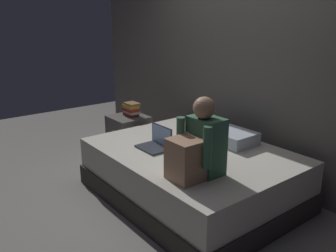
# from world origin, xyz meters

# --- Properties ---
(ground_plane) EXTENTS (8.00, 8.00, 0.00)m
(ground_plane) POSITION_xyz_m (0.00, 0.00, 0.00)
(ground_plane) COLOR gray
(wall_back) EXTENTS (5.60, 0.10, 2.70)m
(wall_back) POSITION_xyz_m (0.00, 1.20, 1.35)
(wall_back) COLOR #605B56
(wall_back) RESTS_ON ground_plane
(bed) EXTENTS (2.00, 1.50, 0.52)m
(bed) POSITION_xyz_m (0.20, 0.30, 0.25)
(bed) COLOR #332D2B
(bed) RESTS_ON ground_plane
(nightstand) EXTENTS (0.44, 0.46, 0.55)m
(nightstand) POSITION_xyz_m (-1.10, 0.37, 0.28)
(nightstand) COLOR #474442
(nightstand) RESTS_ON ground_plane
(person_sitting) EXTENTS (0.39, 0.44, 0.66)m
(person_sitting) POSITION_xyz_m (0.67, -0.06, 0.77)
(person_sitting) COLOR #38664C
(person_sitting) RESTS_ON bed
(laptop) EXTENTS (0.32, 0.23, 0.22)m
(laptop) POSITION_xyz_m (-0.05, 0.05, 0.57)
(laptop) COLOR #333842
(laptop) RESTS_ON bed
(pillow) EXTENTS (0.56, 0.36, 0.13)m
(pillow) POSITION_xyz_m (0.26, 0.75, 0.58)
(pillow) COLOR silver
(pillow) RESTS_ON bed
(book_stack) EXTENTS (0.22, 0.16, 0.17)m
(book_stack) POSITION_xyz_m (-1.10, 0.42, 0.64)
(book_stack) COLOR #9E2D28
(book_stack) RESTS_ON nightstand
(clothes_pile) EXTENTS (0.33, 0.27, 0.12)m
(clothes_pile) POSITION_xyz_m (-0.19, 0.75, 0.57)
(clothes_pile) COLOR #4C6B56
(clothes_pile) RESTS_ON bed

